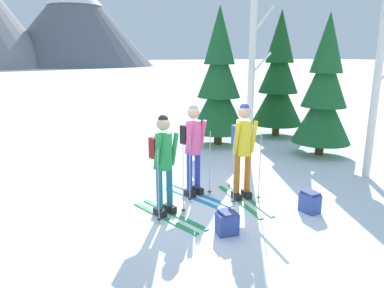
% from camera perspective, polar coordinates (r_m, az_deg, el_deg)
% --- Properties ---
extents(ground_plane, '(400.00, 400.00, 0.00)m').
position_cam_1_polar(ground_plane, '(6.87, -0.19, -9.37)').
color(ground_plane, white).
extents(skier_in_green, '(0.81, 1.67, 1.76)m').
position_cam_1_polar(skier_in_green, '(6.11, -4.51, -2.44)').
color(skier_in_green, green).
rests_on(skier_in_green, ground).
extents(skier_in_pink, '(0.80, 1.58, 1.82)m').
position_cam_1_polar(skier_in_pink, '(6.93, 0.18, -0.09)').
color(skier_in_pink, '#1E84D1').
rests_on(skier_in_pink, ground).
extents(skier_in_yellow, '(0.61, 1.69, 1.86)m').
position_cam_1_polar(skier_in_yellow, '(6.84, 8.01, -0.22)').
color(skier_in_yellow, green).
rests_on(skier_in_yellow, ground).
extents(pine_tree_near, '(1.71, 1.71, 4.13)m').
position_cam_1_polar(pine_tree_near, '(11.08, 4.25, 9.54)').
color(pine_tree_near, '#51381E').
rests_on(pine_tree_near, ground).
extents(pine_tree_mid, '(1.58, 1.58, 3.81)m').
position_cam_1_polar(pine_tree_mid, '(10.44, 20.10, 7.68)').
color(pine_tree_mid, '#51381E').
rests_on(pine_tree_mid, ground).
extents(pine_tree_far, '(1.72, 1.72, 4.16)m').
position_cam_1_polar(pine_tree_far, '(12.64, 13.45, 9.81)').
color(pine_tree_far, '#51381E').
rests_on(pine_tree_far, ground).
extents(birch_tree_tall, '(0.60, 0.49, 4.07)m').
position_cam_1_polar(birch_tree_tall, '(8.91, 9.35, 9.60)').
color(birch_tree_tall, silver).
rests_on(birch_tree_tall, ground).
extents(birch_tree_slender, '(0.85, 0.54, 4.52)m').
position_cam_1_polar(birch_tree_slender, '(8.80, 27.24, 9.63)').
color(birch_tree_slender, silver).
rests_on(birch_tree_slender, ground).
extents(backpack_on_snow_front, '(0.35, 0.28, 0.38)m').
position_cam_1_polar(backpack_on_snow_front, '(5.75, 5.55, -12.23)').
color(backpack_on_snow_front, '#384C99').
rests_on(backpack_on_snow_front, ground).
extents(backpack_on_snow_beside, '(0.28, 0.35, 0.38)m').
position_cam_1_polar(backpack_on_snow_beside, '(6.79, 18.07, -8.68)').
color(backpack_on_snow_beside, '#384C99').
rests_on(backpack_on_snow_beside, ground).
extents(mountain_ridge_distant, '(60.47, 40.05, 26.66)m').
position_cam_1_polar(mountain_ridge_distant, '(94.77, -25.68, 18.38)').
color(mountain_ridge_distant, gray).
rests_on(mountain_ridge_distant, ground).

